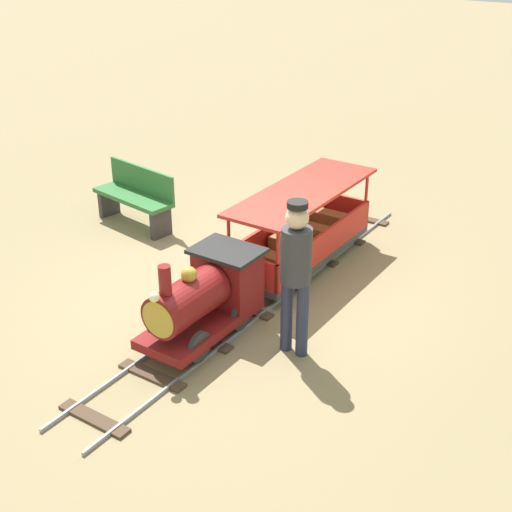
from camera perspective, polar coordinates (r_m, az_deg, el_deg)
The scene contains 6 objects.
ground_plane at distance 7.99m, azimuth -0.10°, elevation -3.60°, with size 60.00×60.00×0.00m, color #8C7A56.
track at distance 8.08m, azimuth 0.44°, elevation -3.09°, with size 0.75×6.05×0.04m.
locomotive at distance 7.13m, azimuth -4.12°, elevation -3.21°, with size 0.71×1.45×1.03m.
passenger_car at distance 8.58m, azimuth 3.76°, elevation 1.73°, with size 0.81×2.35×0.97m.
conductor_person at distance 6.64m, azimuth 3.25°, elevation -0.88°, with size 0.30×0.30×1.62m.
park_bench at distance 9.89m, azimuth -9.75°, elevation 4.77°, with size 1.34×0.59×0.82m.
Camera 1 is at (-3.86, 5.75, 3.99)m, focal length 49.27 mm.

